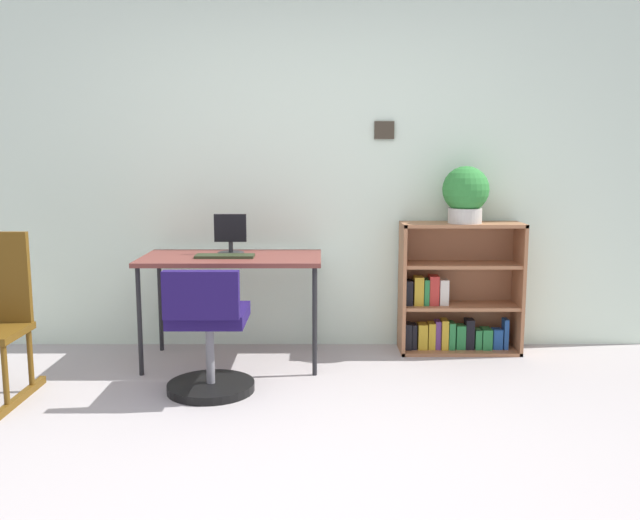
# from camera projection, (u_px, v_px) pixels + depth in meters

# --- Properties ---
(ground_plane) EXTENTS (6.24, 6.24, 0.00)m
(ground_plane) POSITION_uv_depth(u_px,v_px,m) (287.00, 477.00, 2.94)
(ground_plane) COLOR #A39C9B
(wall_back) EXTENTS (5.20, 0.12, 2.48)m
(wall_back) POSITION_uv_depth(u_px,v_px,m) (299.00, 177.00, 4.88)
(wall_back) COLOR silver
(wall_back) RESTS_ON ground_plane
(desk) EXTENTS (1.19, 0.64, 0.73)m
(desk) POSITION_uv_depth(u_px,v_px,m) (229.00, 264.00, 4.48)
(desk) COLOR brown
(desk) RESTS_ON ground_plane
(monitor) EXTENTS (0.22, 0.18, 0.27)m
(monitor) POSITION_uv_depth(u_px,v_px,m) (228.00, 236.00, 4.55)
(monitor) COLOR #262628
(monitor) RESTS_ON desk
(keyboard) EXTENTS (0.38, 0.15, 0.02)m
(keyboard) POSITION_uv_depth(u_px,v_px,m) (222.00, 256.00, 4.41)
(keyboard) COLOR #28321C
(keyboard) RESTS_ON desk
(office_chair) EXTENTS (0.52, 0.55, 0.77)m
(office_chair) POSITION_uv_depth(u_px,v_px,m) (206.00, 339.00, 3.92)
(office_chair) COLOR black
(office_chair) RESTS_ON ground_plane
(bookshelf_low) EXTENTS (0.85, 0.30, 0.93)m
(bookshelf_low) POSITION_uv_depth(u_px,v_px,m) (453.00, 295.00, 4.82)
(bookshelf_low) COLOR #9A6340
(bookshelf_low) RESTS_ON ground_plane
(potted_plant_on_shelf) EXTENTS (0.32, 0.32, 0.39)m
(potted_plant_on_shelf) POSITION_uv_depth(u_px,v_px,m) (463.00, 193.00, 4.65)
(potted_plant_on_shelf) COLOR #B7B2A8
(potted_plant_on_shelf) RESTS_ON bookshelf_low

